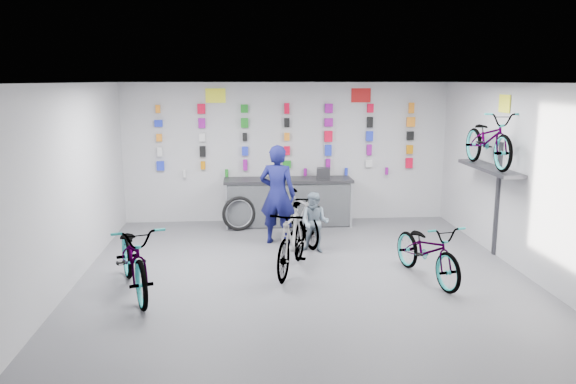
{
  "coord_description": "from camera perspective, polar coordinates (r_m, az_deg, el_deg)",
  "views": [
    {
      "loc": [
        -0.9,
        -8.05,
        3.04
      ],
      "look_at": [
        -0.17,
        1.4,
        1.15
      ],
      "focal_mm": 35.0,
      "sensor_mm": 36.0,
      "label": 1
    }
  ],
  "objects": [
    {
      "name": "ceiling",
      "position": [
        8.1,
        2.0,
        11.02
      ],
      "size": [
        8.0,
        8.0,
        0.0
      ],
      "primitive_type": "plane",
      "rotation": [
        3.14,
        0.0,
        0.0
      ],
      "color": "white",
      "rests_on": "wall_back"
    },
    {
      "name": "counter",
      "position": [
        11.9,
        0.02,
        -1.09
      ],
      "size": [
        2.7,
        0.66,
        1.0
      ],
      "color": "black",
      "rests_on": "floor"
    },
    {
      "name": "merch_wall",
      "position": [
        12.09,
        0.63,
        5.46
      ],
      "size": [
        5.57,
        0.08,
        1.56
      ],
      "color": "#1E31CE",
      "rests_on": "wall_back"
    },
    {
      "name": "sign_side",
      "position": [
        10.24,
        21.14,
        8.37
      ],
      "size": [
        0.02,
        0.4,
        0.3
      ],
      "primitive_type": "cube",
      "color": "#FCFF2D",
      "rests_on": "wall_right"
    },
    {
      "name": "customer",
      "position": [
        10.04,
        2.74,
        -3.11
      ],
      "size": [
        0.65,
        0.58,
        1.09
      ],
      "primitive_type": "imported",
      "rotation": [
        0.0,
        0.0,
        -0.39
      ],
      "color": "slate",
      "rests_on": "floor"
    },
    {
      "name": "wall_bracket",
      "position": [
        10.29,
        19.91,
        1.82
      ],
      "size": [
        0.39,
        1.9,
        2.0
      ],
      "color": "#333338",
      "rests_on": "wall_right"
    },
    {
      "name": "spare_wheel",
      "position": [
        11.54,
        -5.0,
        -2.2
      ],
      "size": [
        0.72,
        0.32,
        0.72
      ],
      "rotation": [
        0.0,
        0.0,
        0.28
      ],
      "color": "black",
      "rests_on": "floor"
    },
    {
      "name": "clerk",
      "position": [
        10.48,
        -1.08,
        -0.27
      ],
      "size": [
        0.79,
        0.64,
        1.88
      ],
      "primitive_type": "imported",
      "rotation": [
        0.0,
        0.0,
        2.82
      ],
      "color": "#0F1148",
      "rests_on": "floor"
    },
    {
      "name": "bike_left",
      "position": [
        8.42,
        -15.37,
        -6.4
      ],
      "size": [
        1.36,
        2.17,
        1.08
      ],
      "primitive_type": "imported",
      "rotation": [
        0.0,
        0.0,
        0.34
      ],
      "color": "gray",
      "rests_on": "floor"
    },
    {
      "name": "sign_right",
      "position": [
        12.29,
        7.43,
        9.71
      ],
      "size": [
        0.42,
        0.02,
        0.3
      ],
      "primitive_type": "cube",
      "color": "#B51819",
      "rests_on": "wall_back"
    },
    {
      "name": "bike_service",
      "position": [
        10.6,
        1.18,
        -2.56
      ],
      "size": [
        0.98,
        1.73,
        1.0
      ],
      "primitive_type": "imported",
      "rotation": [
        0.0,
        0.0,
        0.33
      ],
      "color": "gray",
      "rests_on": "floor"
    },
    {
      "name": "floor",
      "position": [
        8.65,
        1.86,
        -9.27
      ],
      "size": [
        8.0,
        8.0,
        0.0
      ],
      "primitive_type": "plane",
      "color": "#545459",
      "rests_on": "ground"
    },
    {
      "name": "sign_left",
      "position": [
        12.05,
        -7.37,
        9.68
      ],
      "size": [
        0.42,
        0.02,
        0.3
      ],
      "primitive_type": "cube",
      "color": "#FCFF2D",
      "rests_on": "wall_back"
    },
    {
      "name": "bike_wall",
      "position": [
        10.19,
        19.73,
        5.08
      ],
      "size": [
        0.63,
        1.8,
        0.95
      ],
      "primitive_type": "imported",
      "color": "gray",
      "rests_on": "wall_bracket"
    },
    {
      "name": "wall_back",
      "position": [
        12.18,
        -0.14,
        4.04
      ],
      "size": [
        7.0,
        0.0,
        7.0
      ],
      "primitive_type": "plane",
      "rotation": [
        1.57,
        0.0,
        0.0
      ],
      "color": "silver",
      "rests_on": "floor"
    },
    {
      "name": "bike_right",
      "position": [
        8.94,
        13.99,
        -5.75
      ],
      "size": [
        1.02,
        1.88,
        0.94
      ],
      "primitive_type": "imported",
      "rotation": [
        0.0,
        0.0,
        0.23
      ],
      "color": "gray",
      "rests_on": "floor"
    },
    {
      "name": "bike_center",
      "position": [
        9.0,
        0.4,
        -4.82
      ],
      "size": [
        1.05,
        1.87,
        1.08
      ],
      "primitive_type": "imported",
      "rotation": [
        0.0,
        0.0,
        -0.32
      ],
      "color": "gray",
      "rests_on": "floor"
    },
    {
      "name": "wall_left",
      "position": [
        8.6,
        -21.93,
        0.16
      ],
      "size": [
        0.0,
        8.0,
        8.0
      ],
      "primitive_type": "plane",
      "rotation": [
        1.57,
        0.0,
        1.57
      ],
      "color": "silver",
      "rests_on": "floor"
    },
    {
      "name": "register",
      "position": [
        11.88,
        3.62,
        1.92
      ],
      "size": [
        0.32,
        0.34,
        0.22
      ],
      "primitive_type": "cube",
      "rotation": [
        0.0,
        0.0,
        -0.16
      ],
      "color": "black",
      "rests_on": "counter"
    },
    {
      "name": "wall_right",
      "position": [
        9.3,
        23.89,
        0.8
      ],
      "size": [
        0.0,
        8.0,
        8.0
      ],
      "primitive_type": "plane",
      "rotation": [
        1.57,
        0.0,
        -1.57
      ],
      "color": "silver",
      "rests_on": "floor"
    },
    {
      "name": "wall_front",
      "position": [
        4.43,
        7.69,
        -9.13
      ],
      "size": [
        7.0,
        0.0,
        7.0
      ],
      "primitive_type": "plane",
      "rotation": [
        -1.57,
        0.0,
        0.0
      ],
      "color": "silver",
      "rests_on": "floor"
    }
  ]
}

